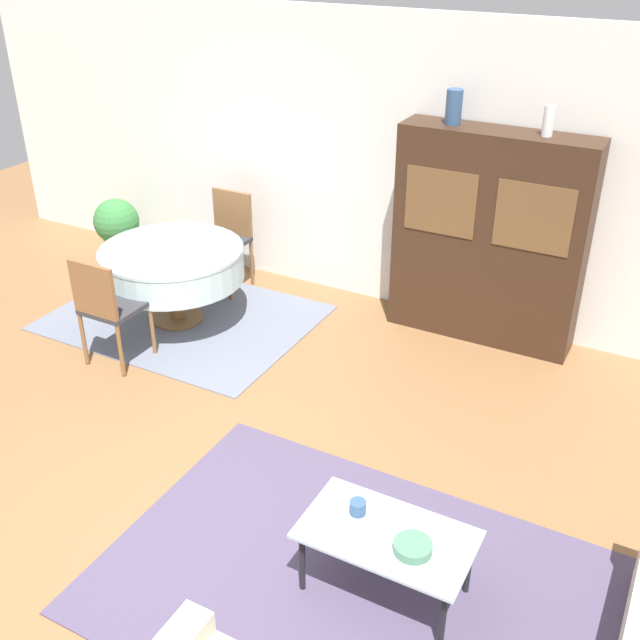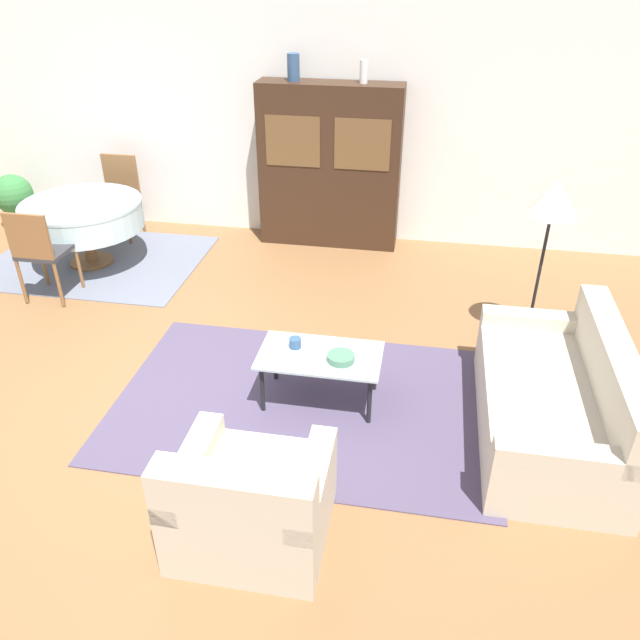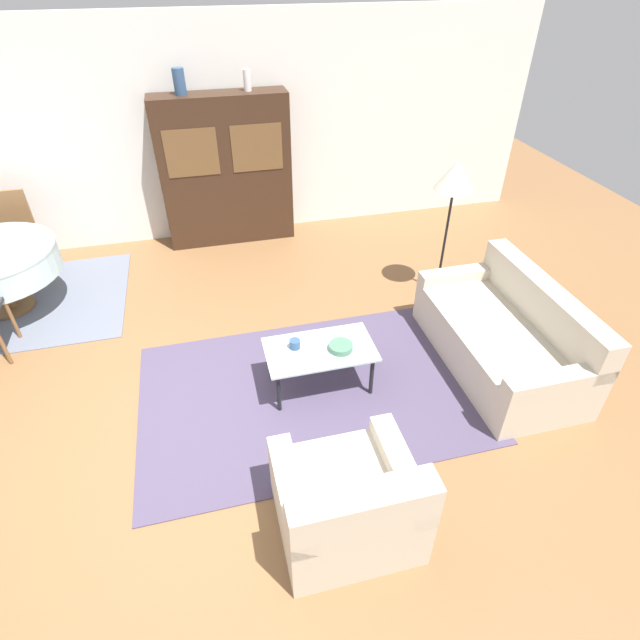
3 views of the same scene
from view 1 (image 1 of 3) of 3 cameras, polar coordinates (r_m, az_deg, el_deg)
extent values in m
plane|color=brown|center=(4.85, -10.39, -16.55)|extent=(14.00, 14.00, 0.00)
cube|color=white|center=(6.91, 7.44, 11.21)|extent=(10.00, 0.06, 2.70)
cube|color=#4C425B|center=(4.55, 3.18, -19.86)|extent=(3.00, 1.98, 0.01)
cube|color=slate|center=(7.23, -10.35, 0.18)|extent=(2.38, 1.78, 0.01)
cylinder|color=black|center=(4.40, -1.37, -17.92)|extent=(0.04, 0.04, 0.41)
cylinder|color=black|center=(4.18, 9.32, -21.62)|extent=(0.04, 0.04, 0.41)
cylinder|color=black|center=(4.66, 1.27, -14.59)|extent=(0.04, 0.04, 0.41)
cylinder|color=black|center=(4.46, 11.27, -17.79)|extent=(0.04, 0.04, 0.41)
cube|color=silver|center=(4.25, 5.13, -15.97)|extent=(0.95, 0.54, 0.02)
cube|color=#382316|center=(6.61, 12.71, 6.06)|extent=(1.63, 0.39, 1.87)
cube|color=brown|center=(6.43, 9.15, 8.85)|extent=(0.62, 0.01, 0.56)
cube|color=brown|center=(6.23, 15.95, 7.47)|extent=(0.62, 0.01, 0.56)
cylinder|color=brown|center=(7.20, -10.76, 0.18)|extent=(0.48, 0.48, 0.03)
cylinder|color=brown|center=(7.11, -10.91, 1.58)|extent=(0.14, 0.14, 0.43)
cylinder|color=silver|center=(6.95, -11.18, 4.23)|extent=(1.29, 1.29, 0.30)
cylinder|color=silver|center=(6.90, -11.29, 5.25)|extent=(1.30, 1.30, 0.03)
cylinder|color=brown|center=(6.84, -15.26, 0.12)|extent=(0.04, 0.04, 0.47)
cylinder|color=brown|center=(6.59, -12.65, -0.68)|extent=(0.04, 0.04, 0.47)
cylinder|color=brown|center=(6.59, -17.57, -1.37)|extent=(0.04, 0.04, 0.47)
cylinder|color=brown|center=(6.34, -14.96, -2.26)|extent=(0.04, 0.04, 0.47)
cube|color=#333338|center=(6.47, -15.40, 0.95)|extent=(0.44, 0.44, 0.04)
cube|color=brown|center=(6.23, -16.91, 2.19)|extent=(0.44, 0.04, 0.45)
cylinder|color=brown|center=(7.40, -6.92, 3.25)|extent=(0.04, 0.04, 0.47)
cylinder|color=brown|center=(7.62, -9.43, 3.85)|extent=(0.04, 0.04, 0.47)
cylinder|color=brown|center=(7.70, -5.22, 4.40)|extent=(0.04, 0.04, 0.47)
cylinder|color=brown|center=(7.91, -7.69, 4.96)|extent=(0.04, 0.04, 0.47)
cube|color=#333338|center=(7.55, -7.44, 5.90)|extent=(0.44, 0.44, 0.04)
cube|color=brown|center=(7.61, -6.69, 8.14)|extent=(0.44, 0.04, 0.45)
cylinder|color=#33517A|center=(4.31, 2.90, -14.07)|extent=(0.09, 0.09, 0.08)
cylinder|color=#4C7A60|center=(4.14, 7.09, -16.80)|extent=(0.21, 0.21, 0.06)
cylinder|color=#33517A|center=(6.40, 10.17, 15.69)|extent=(0.13, 0.13, 0.28)
cylinder|color=white|center=(6.22, 17.02, 14.30)|extent=(0.09, 0.09, 0.24)
cylinder|color=beige|center=(8.62, -14.98, 5.28)|extent=(0.32, 0.32, 0.23)
sphere|color=#387A3D|center=(8.50, -15.25, 7.27)|extent=(0.49, 0.49, 0.49)
camera|label=2|loc=(1.19, -121.97, -31.23)|focal=35.00mm
camera|label=3|loc=(1.95, -72.61, 3.17)|focal=28.00mm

